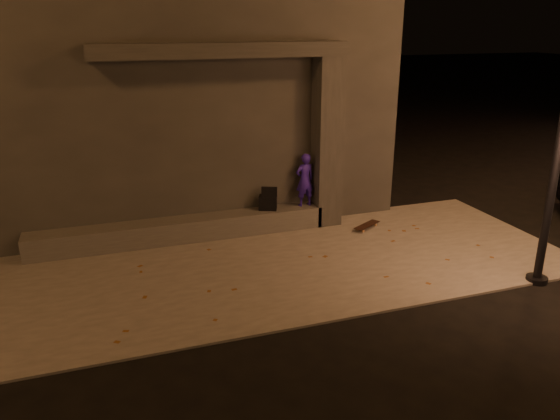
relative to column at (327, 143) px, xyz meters
name	(u,v)px	position (x,y,z in m)	size (l,w,h in m)	color
ground	(321,317)	(-1.70, -3.75, -1.84)	(120.00, 120.00, 0.00)	black
sidewalk	(278,264)	(-1.70, -1.75, -1.82)	(11.00, 4.40, 0.04)	#67615A
building	(178,96)	(-2.70, 2.74, 0.77)	(9.00, 5.10, 5.22)	#34322F
ledge	(181,229)	(-3.20, 0.00, -1.58)	(6.00, 0.55, 0.45)	#504E49
column	(327,143)	(0.00, 0.00, 0.00)	(0.55, 0.55, 3.60)	#34322F
canopy	(223,50)	(-2.20, 0.05, 1.94)	(5.00, 0.70, 0.28)	#34322F
skateboarder	(305,180)	(-0.50, 0.00, -0.77)	(0.42, 0.28, 1.16)	#2D189C
backpack	(268,201)	(-1.34, 0.00, -1.17)	(0.44, 0.37, 0.53)	black
skateboard	(367,225)	(0.71, -0.65, -1.73)	(0.74, 0.54, 0.08)	black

